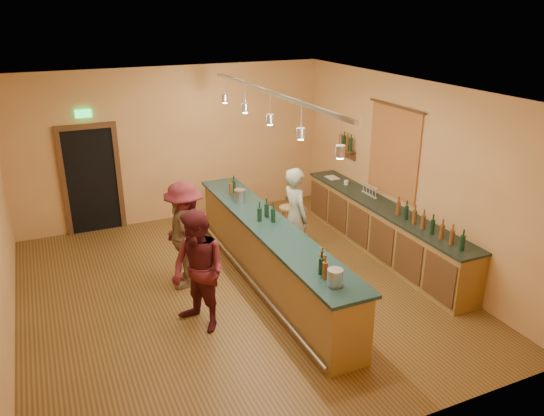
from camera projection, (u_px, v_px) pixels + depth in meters
name	position (u px, v px, depth m)	size (l,w,h in m)	color
floor	(235.00, 291.00, 8.58)	(7.00, 7.00, 0.00)	#523417
ceiling	(229.00, 91.00, 7.42)	(6.50, 7.00, 0.02)	silver
wall_back	(174.00, 145.00, 10.97)	(6.50, 0.02, 3.20)	#BD7F46
wall_front	(360.00, 314.00, 5.02)	(6.50, 0.02, 3.20)	#BD7F46
wall_right	(407.00, 172.00, 9.24)	(0.02, 7.00, 3.20)	#BD7F46
doorway	(91.00, 178.00, 10.47)	(1.15, 0.09, 2.48)	black
tapestry	(394.00, 152.00, 9.48)	(0.03, 1.40, 1.60)	maroon
bottle_shelf	(346.00, 144.00, 10.80)	(0.17, 0.55, 0.54)	#482F15
back_counter	(383.00, 229.00, 9.69)	(0.60, 4.55, 1.27)	olive
tasting_bar	(270.00, 250.00, 8.60)	(0.73, 5.10, 1.38)	olive
pendant_track	(270.00, 103.00, 7.74)	(0.11, 4.60, 0.50)	silver
bartender	(295.00, 217.00, 9.21)	(0.64, 0.42, 1.76)	gray
customer_a	(198.00, 272.00, 7.32)	(0.86, 0.67, 1.77)	#59191E
customer_b	(182.00, 237.00, 8.51)	(0.98, 0.41, 1.67)	#997A51
customer_c	(185.00, 234.00, 8.55)	(1.13, 0.65, 1.74)	#59191E
bar_stool	(289.00, 214.00, 10.13)	(0.35, 0.35, 0.73)	#956543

